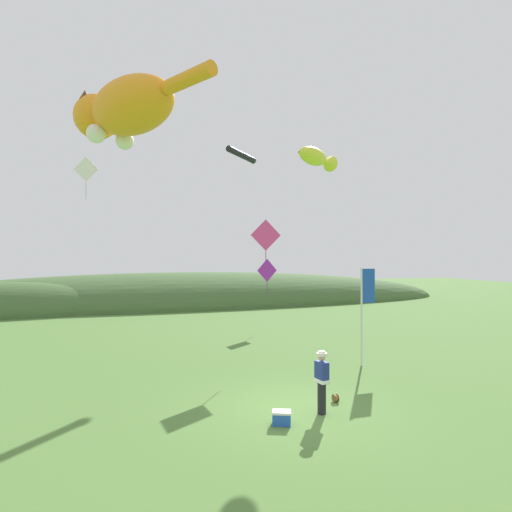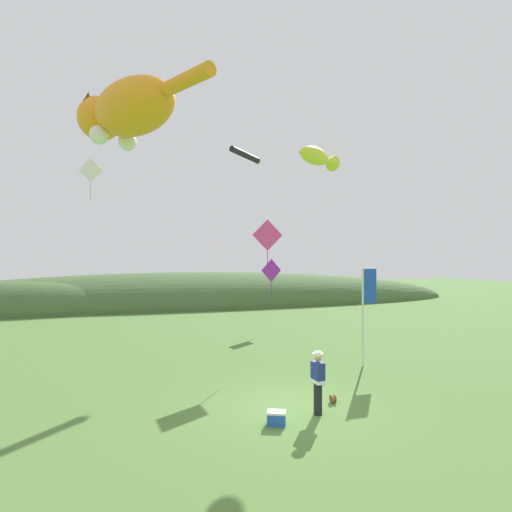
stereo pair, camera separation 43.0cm
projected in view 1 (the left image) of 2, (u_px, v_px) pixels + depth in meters
The scene contains 12 objects.
ground_plane at pixel (297, 408), 11.69m from camera, with size 120.00×120.00×0.00m, color #517A38.
distant_hill_ridge at pixel (148, 306), 36.45m from camera, with size 58.31×12.21×6.01m.
festival_attendant at pixel (322, 380), 11.29m from camera, with size 0.32×0.45×1.77m.
kite_spool at pixel (335, 398), 12.19m from camera, with size 0.14×0.24×0.24m.
picnic_cooler at pixel (282, 418), 10.56m from camera, with size 0.58×0.49×0.36m.
festival_banner_pole at pixel (365, 301), 16.37m from camera, with size 0.66×0.08×4.02m.
kite_giant_cat at pixel (124, 110), 16.93m from camera, with size 5.37×7.71×2.66m.
kite_fish_windsock at pixel (316, 158), 17.74m from camera, with size 2.71×2.29×0.86m.
kite_tube_streamer at pixel (242, 155), 23.61m from camera, with size 2.45×2.55×0.44m.
kite_diamond_pink at pixel (266, 235), 18.41m from camera, with size 1.46×0.04×2.36m.
kite_diamond_white at pixel (86, 169), 20.52m from camera, with size 1.23×0.46×2.21m.
kite_diamond_violet at pixel (267, 271), 24.96m from camera, with size 1.41×0.39×2.36m.
Camera 1 is at (-4.65, -10.81, 4.43)m, focal length 28.00 mm.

